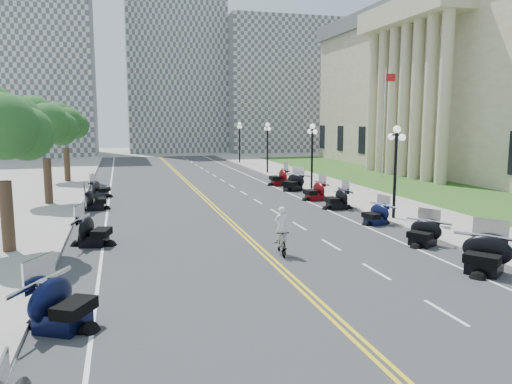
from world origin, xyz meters
TOP-DOWN VIEW (x-y plane):
  - ground at (0.00, 0.00)m, footprint 160.00×160.00m
  - road at (0.00, 10.00)m, footprint 16.00×90.00m
  - centerline_yellow_a at (-0.12, 10.00)m, footprint 0.12×90.00m
  - centerline_yellow_b at (0.12, 10.00)m, footprint 0.12×90.00m
  - edge_line_north at (6.40, 10.00)m, footprint 0.12×90.00m
  - edge_line_south at (-6.40, 10.00)m, footprint 0.12×90.00m
  - lane_dash_4 at (3.20, -8.00)m, footprint 0.12×2.00m
  - lane_dash_5 at (3.20, -4.00)m, footprint 0.12×2.00m
  - lane_dash_6 at (3.20, 0.00)m, footprint 0.12×2.00m
  - lane_dash_7 at (3.20, 4.00)m, footprint 0.12×2.00m
  - lane_dash_8 at (3.20, 8.00)m, footprint 0.12×2.00m
  - lane_dash_9 at (3.20, 12.00)m, footprint 0.12×2.00m
  - lane_dash_10 at (3.20, 16.00)m, footprint 0.12×2.00m
  - lane_dash_11 at (3.20, 20.00)m, footprint 0.12×2.00m
  - lane_dash_12 at (3.20, 24.00)m, footprint 0.12×2.00m
  - lane_dash_13 at (3.20, 28.00)m, footprint 0.12×2.00m
  - lane_dash_14 at (3.20, 32.00)m, footprint 0.12×2.00m
  - lane_dash_15 at (3.20, 36.00)m, footprint 0.12×2.00m
  - lane_dash_16 at (3.20, 40.00)m, footprint 0.12×2.00m
  - lane_dash_17 at (3.20, 44.00)m, footprint 0.12×2.00m
  - lane_dash_18 at (3.20, 48.00)m, footprint 0.12×2.00m
  - lane_dash_19 at (3.20, 52.00)m, footprint 0.12×2.00m
  - sidewalk_north at (10.50, 10.00)m, footprint 5.00×90.00m
  - sidewalk_south at (-10.50, 10.00)m, footprint 5.00×90.00m
  - lawn at (17.50, 18.00)m, footprint 9.00×60.00m
  - distant_block_a at (-18.00, 62.00)m, footprint 18.00×14.00m
  - distant_block_b at (4.00, 68.00)m, footprint 16.00×12.00m
  - distant_block_c at (22.00, 65.00)m, footprint 20.00×14.00m
  - street_lamp_2 at (8.60, 4.00)m, footprint 0.50×1.20m
  - street_lamp_3 at (8.60, 16.00)m, footprint 0.50×1.20m
  - street_lamp_4 at (8.60, 28.00)m, footprint 0.50×1.20m
  - street_lamp_5 at (8.60, 40.00)m, footprint 0.50×1.20m
  - flagpole at (18.00, 22.00)m, footprint 1.10×0.20m
  - tree_2 at (-10.00, 2.00)m, footprint 4.80×4.80m
  - tree_3 at (-10.00, 14.00)m, footprint 4.80×4.80m
  - tree_4 at (-10.00, 26.00)m, footprint 4.80×4.80m
  - motorcycle_n_4 at (6.78, -5.20)m, footprint 3.04×3.04m
  - motorcycle_n_5 at (6.98, -1.16)m, footprint 2.47×2.47m
  - motorcycle_n_6 at (7.16, 3.34)m, footprint 2.05×2.05m
  - motorcycle_n_7 at (7.11, 8.07)m, footprint 2.08×2.08m
  - motorcycle_n_8 at (7.05, 11.53)m, footprint 2.10×2.10m
  - motorcycle_n_9 at (7.15, 16.20)m, footprint 2.86×2.86m
  - motorcycle_n_10 at (7.06, 19.43)m, footprint 2.28×2.28m
  - motorcycle_s_4 at (-7.12, -6.33)m, footprint 2.99×2.99m
  - motorcycle_s_6 at (-6.75, 2.58)m, footprint 2.54×2.54m
  - motorcycle_s_8 at (-7.11, 11.59)m, footprint 2.12×2.12m
  - motorcycle_s_9 at (-6.99, 16.72)m, footprint 2.33×2.33m
  - bicycle at (0.61, -0.95)m, footprint 0.72×1.81m
  - cyclist_rider at (0.61, -0.95)m, footprint 0.59×0.39m

SIDE VIEW (x-z plane):
  - ground at x=0.00m, z-range 0.00..0.00m
  - road at x=0.00m, z-range 0.00..0.01m
  - centerline_yellow_a at x=-0.12m, z-range 0.01..0.01m
  - centerline_yellow_b at x=0.12m, z-range 0.01..0.01m
  - edge_line_north at x=6.40m, z-range 0.01..0.01m
  - edge_line_south at x=-6.40m, z-range 0.01..0.01m
  - lane_dash_4 at x=3.20m, z-range 0.01..0.01m
  - lane_dash_5 at x=3.20m, z-range 0.01..0.01m
  - lane_dash_6 at x=3.20m, z-range 0.01..0.01m
  - lane_dash_7 at x=3.20m, z-range 0.01..0.01m
  - lane_dash_8 at x=3.20m, z-range 0.01..0.01m
  - lane_dash_9 at x=3.20m, z-range 0.01..0.01m
  - lane_dash_10 at x=3.20m, z-range 0.01..0.01m
  - lane_dash_11 at x=3.20m, z-range 0.01..0.01m
  - lane_dash_12 at x=3.20m, z-range 0.01..0.01m
  - lane_dash_13 at x=3.20m, z-range 0.01..0.01m
  - lane_dash_14 at x=3.20m, z-range 0.01..0.01m
  - lane_dash_15 at x=3.20m, z-range 0.01..0.01m
  - lane_dash_16 at x=3.20m, z-range 0.01..0.01m
  - lane_dash_17 at x=3.20m, z-range 0.01..0.01m
  - lane_dash_18 at x=3.20m, z-range 0.01..0.01m
  - lane_dash_19 at x=3.20m, z-range 0.01..0.01m
  - lawn at x=17.50m, z-range 0.00..0.10m
  - sidewalk_north at x=10.50m, z-range 0.00..0.15m
  - sidewalk_south at x=-10.50m, z-range 0.00..0.15m
  - bicycle at x=0.61m, z-range 0.00..1.06m
  - motorcycle_n_6 at x=7.16m, z-range 0.00..1.23m
  - motorcycle_n_5 at x=6.98m, z-range 0.00..1.27m
  - motorcycle_s_9 at x=-6.99m, z-range 0.00..1.34m
  - motorcycle_s_8 at x=-7.11m, z-range 0.00..1.40m
  - motorcycle_n_8 at x=7.05m, z-range 0.00..1.40m
  - motorcycle_n_7 at x=7.11m, z-range 0.00..1.42m
  - motorcycle_s_6 at x=-6.75m, z-range 0.00..1.45m
  - motorcycle_n_9 at x=7.15m, z-range 0.00..1.48m
  - motorcycle_n_4 at x=6.78m, z-range 0.00..1.52m
  - motorcycle_s_4 at x=-7.12m, z-range 0.00..1.54m
  - motorcycle_n_10 at x=7.06m, z-range 0.00..1.55m
  - cyclist_rider at x=0.61m, z-range 1.06..2.69m
  - street_lamp_2 at x=8.60m, z-range 0.15..5.05m
  - street_lamp_3 at x=8.60m, z-range 0.15..5.05m
  - street_lamp_4 at x=8.60m, z-range 0.15..5.05m
  - street_lamp_5 at x=8.60m, z-range 0.15..5.05m
  - tree_2 at x=-10.00m, z-range 0.15..9.35m
  - tree_3 at x=-10.00m, z-range 0.15..9.35m
  - tree_4 at x=-10.00m, z-range 0.15..9.35m
  - flagpole at x=18.00m, z-range 0.00..10.00m
  - distant_block_c at x=22.00m, z-range 0.00..22.00m
  - distant_block_a at x=-18.00m, z-range 0.00..26.00m
  - distant_block_b at x=4.00m, z-range 0.00..30.00m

